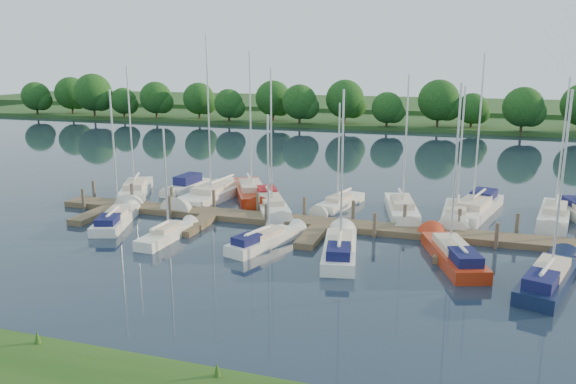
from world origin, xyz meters
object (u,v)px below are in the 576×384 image
(sailboat_n_0, at_px, (135,192))
(sailboat_s_2, at_px, (265,241))
(motorboat, at_px, (187,187))
(sailboat_n_5, at_px, (339,204))
(dock, at_px, (321,227))

(sailboat_n_0, relative_size, sailboat_s_2, 1.33)
(motorboat, bearing_deg, sailboat_n_5, 178.92)
(dock, bearing_deg, sailboat_n_5, 91.11)
(sailboat_n_0, xyz_separation_m, sailboat_n_5, (16.72, 1.46, -0.01))
(dock, distance_m, sailboat_s_2, 4.86)
(sailboat_n_5, bearing_deg, sailboat_s_2, 91.67)
(sailboat_n_0, xyz_separation_m, sailboat_s_2, (14.45, -8.63, 0.03))
(dock, height_order, sailboat_n_0, sailboat_n_0)
(motorboat, xyz_separation_m, sailboat_n_5, (13.54, -1.45, -0.08))
(sailboat_n_5, bearing_deg, dock, 105.47)
(sailboat_n_0, distance_m, sailboat_s_2, 16.83)
(sailboat_n_0, height_order, motorboat, sailboat_n_0)
(sailboat_s_2, bearing_deg, sailboat_n_5, 96.16)
(sailboat_n_5, relative_size, sailboat_s_2, 1.00)
(dock, distance_m, motorboat, 15.48)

